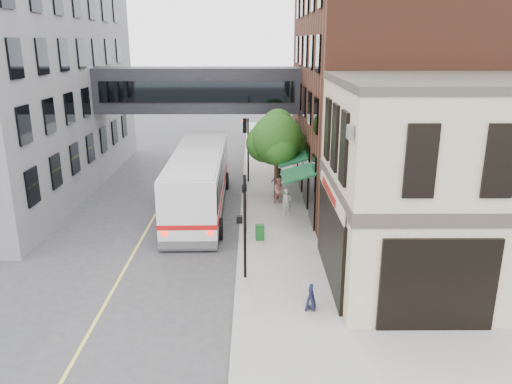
{
  "coord_description": "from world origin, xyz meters",
  "views": [
    {
      "loc": [
        0.74,
        -17.21,
        9.78
      ],
      "look_at": [
        0.87,
        3.82,
        3.37
      ],
      "focal_mm": 35.0,
      "sensor_mm": 36.0,
      "label": 1
    }
  ],
  "objects_px": {
    "newspaper_box": "(260,232)",
    "sandwich_board": "(311,298)",
    "pedestrian_a": "(287,202)",
    "bus": "(199,178)",
    "pedestrian_b": "(280,191)",
    "pedestrian_c": "(278,179)"
  },
  "relations": [
    {
      "from": "sandwich_board",
      "to": "pedestrian_b",
      "type": "bearing_deg",
      "value": 103.58
    },
    {
      "from": "pedestrian_c",
      "to": "newspaper_box",
      "type": "bearing_deg",
      "value": -66.83
    },
    {
      "from": "pedestrian_a",
      "to": "pedestrian_b",
      "type": "bearing_deg",
      "value": 85.04
    },
    {
      "from": "pedestrian_a",
      "to": "newspaper_box",
      "type": "height_order",
      "value": "pedestrian_a"
    },
    {
      "from": "pedestrian_b",
      "to": "sandwich_board",
      "type": "bearing_deg",
      "value": -92.41
    },
    {
      "from": "pedestrian_a",
      "to": "bus",
      "type": "bearing_deg",
      "value": 150.65
    },
    {
      "from": "bus",
      "to": "newspaper_box",
      "type": "relative_size",
      "value": 16.32
    },
    {
      "from": "pedestrian_a",
      "to": "sandwich_board",
      "type": "relative_size",
      "value": 1.72
    },
    {
      "from": "pedestrian_a",
      "to": "pedestrian_c",
      "type": "bearing_deg",
      "value": 79.89
    },
    {
      "from": "pedestrian_a",
      "to": "sandwich_board",
      "type": "distance_m",
      "value": 10.45
    },
    {
      "from": "newspaper_box",
      "to": "sandwich_board",
      "type": "xyz_separation_m",
      "value": [
        1.8,
        -6.76,
        0.05
      ]
    },
    {
      "from": "bus",
      "to": "newspaper_box",
      "type": "distance_m",
      "value": 6.45
    },
    {
      "from": "pedestrian_a",
      "to": "newspaper_box",
      "type": "relative_size",
      "value": 1.92
    },
    {
      "from": "pedestrian_a",
      "to": "newspaper_box",
      "type": "xyz_separation_m",
      "value": [
        -1.58,
        -3.69,
        -0.37
      ]
    },
    {
      "from": "pedestrian_b",
      "to": "sandwich_board",
      "type": "xyz_separation_m",
      "value": [
        0.52,
        -12.58,
        -0.37
      ]
    },
    {
      "from": "bus",
      "to": "sandwich_board",
      "type": "xyz_separation_m",
      "value": [
        5.35,
        -11.95,
        -1.37
      ]
    },
    {
      "from": "pedestrian_b",
      "to": "sandwich_board",
      "type": "distance_m",
      "value": 12.6
    },
    {
      "from": "pedestrian_b",
      "to": "pedestrian_a",
      "type": "bearing_deg",
      "value": -86.74
    },
    {
      "from": "pedestrian_c",
      "to": "bus",
      "type": "bearing_deg",
      "value": -113.29
    },
    {
      "from": "pedestrian_b",
      "to": "newspaper_box",
      "type": "bearing_deg",
      "value": -107.2
    },
    {
      "from": "pedestrian_a",
      "to": "pedestrian_c",
      "type": "relative_size",
      "value": 0.99
    },
    {
      "from": "pedestrian_c",
      "to": "sandwich_board",
      "type": "bearing_deg",
      "value": -56.22
    }
  ]
}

